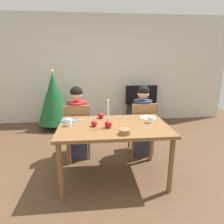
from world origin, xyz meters
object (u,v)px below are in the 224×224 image
Objects in this scene: person_left_child at (78,124)px; apple_by_left_plate at (101,116)px; chair_left at (78,128)px; tv_stand at (141,113)px; tv at (141,95)px; mug_left at (69,122)px; plate_left at (69,120)px; mug_right at (151,120)px; plate_right at (148,118)px; dining_table at (114,131)px; apple_near_candle at (94,124)px; candle_centerpiece at (108,122)px; christmas_tree at (54,98)px; bowl_walnuts at (125,132)px; person_right_child at (142,122)px; chair_right at (142,126)px.

person_left_child is 0.54m from apple_by_left_plate.
chair_left is 2.24m from tv_stand.
tv reaches higher than mug_left.
plate_left is 1.65× the size of mug_right.
tv_stand is at bearing -90.00° from tv.
dining_table is at bearing -154.24° from plate_right.
plate_left is at bearing 142.72° from apple_near_candle.
tv is at bearing 49.44° from chair_left.
chair_left is 7.03× the size of mug_right.
tv_stand is at bearing 48.88° from person_left_child.
plate_left is (-1.54, -2.06, 0.52)m from tv_stand.
apple_near_candle is at bearing -68.88° from person_left_child.
person_left_child reaches higher than apple_near_candle.
mug_right is at bearing -9.97° from plate_left.
chair_left is 10.98× the size of apple_by_left_plate.
tv reaches higher than apple_by_left_plate.
candle_centerpiece reaches higher than plate_right.
tv_stand is (1.45, 1.66, -0.33)m from person_left_child.
person_left_child is 0.89m from candle_centerpiece.
christmas_tree is at bearing 132.25° from plate_right.
tv is 2.75m from bowl_walnuts.
chair_left is 0.65m from mug_left.
person_left_child reaches higher than apple_by_left_plate.
person_right_child reaches higher than dining_table.
dining_table is at bearing -50.21° from chair_left.
apple_near_candle is (-0.25, -0.03, 0.12)m from dining_table.
tv_stand is 2.15m from plate_right.
person_right_child reaches higher than bowl_walnuts.
tv is at bearing 66.92° from candle_centerpiece.
dining_table is at bearing -3.10° from mug_left.
bowl_walnuts is 1.68× the size of apple_near_candle.
mug_left is (-1.11, -0.58, 0.28)m from chair_right.
apple_by_left_plate is (0.41, 0.27, -0.00)m from mug_left.
mug_left is 0.98× the size of mug_right.
candle_centerpiece is (1.06, -2.17, 0.12)m from christmas_tree.
mug_right is at bearing 5.28° from apple_near_candle.
tv_stand is at bearing 78.45° from plate_right.
candle_centerpiece reaches higher than tv.
dining_table is 0.64m from plate_left.
person_left_child is at bearing 149.33° from mug_right.
person_left_child reaches higher than plate_left.
tv reaches higher than plate_right.
chair_left is at bearing -130.56° from tv.
plate_left is (-1.14, -0.37, 0.24)m from chair_right.
chair_left is 0.07m from person_left_child.
plate_right reaches higher than tv_stand.
chair_left reaches higher than plate_left.
chair_right is 0.77× the size of person_left_child.
apple_near_candle is at bearing -117.12° from tv_stand.
chair_right is 1.28m from mug_left.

